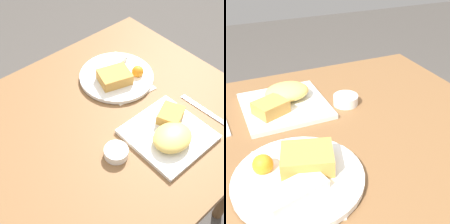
{
  "view_description": "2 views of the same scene",
  "coord_description": "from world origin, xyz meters",
  "views": [
    {
      "loc": [
        -0.44,
        -0.52,
        1.54
      ],
      "look_at": [
        0.0,
        0.0,
        0.78
      ],
      "focal_mm": 50.0,
      "sensor_mm": 36.0,
      "label": 1
    },
    {
      "loc": [
        0.26,
        0.6,
        1.22
      ],
      "look_at": [
        -0.01,
        -0.02,
        0.81
      ],
      "focal_mm": 50.0,
      "sensor_mm": 36.0,
      "label": 2
    }
  ],
  "objects": [
    {
      "name": "dining_table",
      "position": [
        0.0,
        0.0,
        0.66
      ],
      "size": [
        0.94,
        0.83,
        0.76
      ],
      "color": "brown",
      "rests_on": "ground_plane"
    },
    {
      "name": "menu_card",
      "position": [
        0.15,
        0.13,
        0.76
      ],
      "size": [
        0.19,
        0.27,
        0.0
      ],
      "rotation": [
        0.0,
        0.0,
        -0.14
      ],
      "color": "beige",
      "rests_on": "dining_table"
    },
    {
      "name": "plate_square_near",
      "position": [
        0.08,
        -0.18,
        0.78
      ],
      "size": [
        0.24,
        0.24,
        0.06
      ],
      "color": "white",
      "rests_on": "dining_table"
    },
    {
      "name": "plate_oval_far",
      "position": [
        0.14,
        0.13,
        0.78
      ],
      "size": [
        0.27,
        0.27,
        0.05
      ],
      "color": "white",
      "rests_on": "menu_card"
    },
    {
      "name": "sauce_ramekin",
      "position": [
        -0.09,
        -0.12,
        0.78
      ],
      "size": [
        0.07,
        0.07,
        0.03
      ],
      "color": "white",
      "rests_on": "dining_table"
    }
  ]
}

